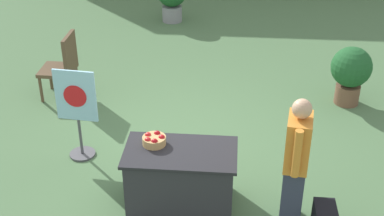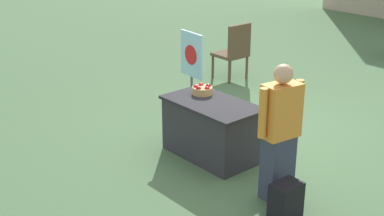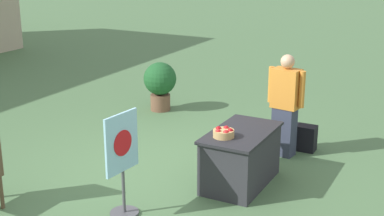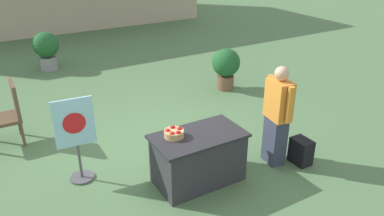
# 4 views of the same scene
# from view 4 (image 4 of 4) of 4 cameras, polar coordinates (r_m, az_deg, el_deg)

# --- Properties ---
(ground_plane) EXTENTS (120.00, 120.00, 0.00)m
(ground_plane) POSITION_cam_4_polar(r_m,az_deg,el_deg) (6.57, -4.95, -5.86)
(ground_plane) COLOR #4C7047
(display_table) EXTENTS (1.33, 0.76, 0.78)m
(display_table) POSITION_cam_4_polar(r_m,az_deg,el_deg) (5.52, 0.94, -7.58)
(display_table) COLOR #2D2D33
(display_table) RESTS_ON ground_plane
(apple_basket) EXTENTS (0.28, 0.28, 0.13)m
(apple_basket) POSITION_cam_4_polar(r_m,az_deg,el_deg) (5.24, -2.75, -3.84)
(apple_basket) COLOR tan
(apple_basket) RESTS_ON display_table
(person_visitor) EXTENTS (0.31, 0.61, 1.62)m
(person_visitor) POSITION_cam_4_polar(r_m,az_deg,el_deg) (5.90, 12.86, -1.16)
(person_visitor) COLOR #33384C
(person_visitor) RESTS_ON ground_plane
(backpack) EXTENTS (0.24, 0.34, 0.42)m
(backpack) POSITION_cam_4_polar(r_m,az_deg,el_deg) (6.26, 16.27, -6.34)
(backpack) COLOR black
(backpack) RESTS_ON ground_plane
(poster_board) EXTENTS (0.57, 0.36, 1.31)m
(poster_board) POSITION_cam_4_polar(r_m,az_deg,el_deg) (5.63, -17.23, -4.28)
(poster_board) COLOR #4C4C51
(poster_board) RESTS_ON ground_plane
(patio_chair) EXTENTS (0.56, 0.56, 1.10)m
(patio_chair) POSITION_cam_4_polar(r_m,az_deg,el_deg) (7.13, -26.11, -0.43)
(patio_chair) COLOR brown
(patio_chair) RESTS_ON ground_plane
(potted_plant_far_right) EXTENTS (0.67, 0.67, 1.03)m
(potted_plant_far_right) POSITION_cam_4_polar(r_m,az_deg,el_deg) (10.79, -21.32, 8.48)
(potted_plant_far_right) COLOR gray
(potted_plant_far_right) RESTS_ON ground_plane
(potted_plant_far_left) EXTENTS (0.65, 0.65, 0.98)m
(potted_plant_far_left) POSITION_cam_4_polar(r_m,az_deg,el_deg) (8.78, 5.19, 6.44)
(potted_plant_far_left) COLOR brown
(potted_plant_far_left) RESTS_ON ground_plane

